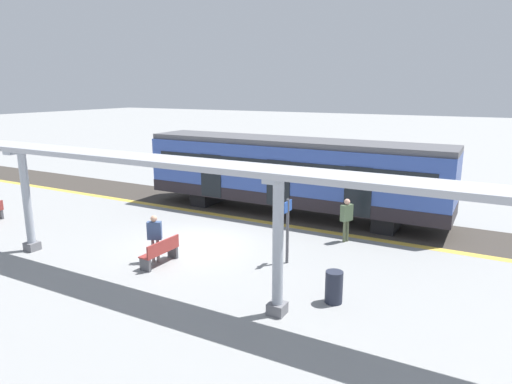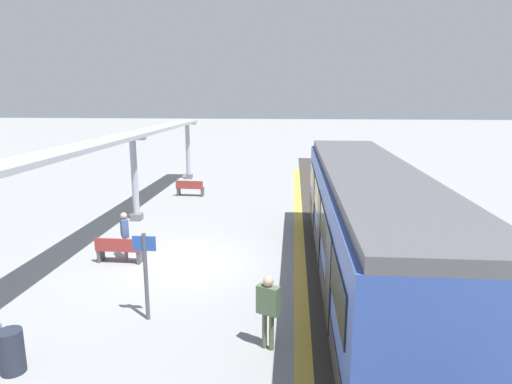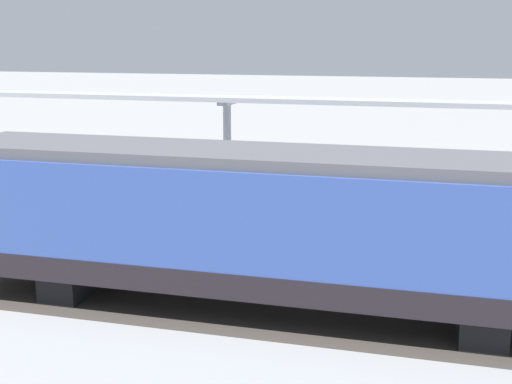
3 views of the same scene
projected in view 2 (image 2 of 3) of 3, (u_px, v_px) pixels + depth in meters
The scene contains 13 objects.
ground_plane at pixel (188, 263), 14.59m from camera, with size 176.00×176.00×0.00m, color gray.
tactile_edge_strip at pixel (300, 266), 14.29m from camera, with size 0.38×38.12×0.01m, color gold.
trackbed at pixel (357, 268), 14.15m from camera, with size 3.20×50.12×0.01m, color #38332D.
train_near_carriage at pixel (366, 225), 12.44m from camera, with size 2.65×14.01×3.48m.
canopy_pillar_nearest at pixel (188, 151), 28.79m from camera, with size 1.10×0.44×3.65m.
canopy_pillar_second at pixel (135, 179), 19.15m from camera, with size 1.10×0.44×3.65m.
canopy_beam at pixel (75, 149), 13.88m from camera, with size 1.20×30.61×0.16m, color #A8AAB2.
bench_near_end at pixel (119, 250), 14.52m from camera, with size 1.51×0.48×0.86m.
bench_mid_platform at pixel (190, 188), 24.10m from camera, with size 1.52×0.53×0.86m.
trash_bin at pixel (11, 352), 8.76m from camera, with size 0.48×0.48×0.89m, color #232837.
platform_info_sign at pixel (145, 268), 10.66m from camera, with size 0.56×0.10×2.20m.
passenger_waiting_near_edge at pixel (268, 304), 9.45m from camera, with size 0.53×0.40×1.68m.
passenger_by_the_benches at pixel (125, 230), 14.70m from camera, with size 0.41×0.51×1.62m.
Camera 2 is at (-3.37, 13.52, 5.39)m, focal length 31.27 mm.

